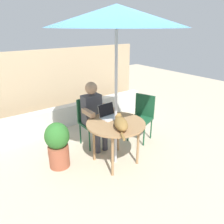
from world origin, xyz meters
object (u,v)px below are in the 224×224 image
chair_occupied (90,118)px  potted_plant_near_fence (58,144)px  chair_empty (142,114)px  patio_umbrella (117,16)px  cat (121,123)px  patio_table (116,127)px  person_seated (94,112)px  laptop (108,113)px

chair_occupied → potted_plant_near_fence: bearing=-156.6°
chair_occupied → chair_empty: same height
patio_umbrella → chair_empty: patio_umbrella is taller
chair_empty → cat: 1.17m
chair_empty → patio_table: bearing=-159.5°
person_seated → cat: 0.86m
patio_table → cat: (-0.06, -0.20, 0.15)m
patio_umbrella → cat: 1.47m
cat → potted_plant_near_fence: size_ratio=0.75×
chair_empty → laptop: bearing=-174.4°
chair_occupied → chair_empty: (0.94, -0.46, 0.00)m
patio_table → chair_empty: (0.94, 0.35, -0.13)m
laptop → potted_plant_near_fence: (-0.84, 0.20, -0.38)m
laptop → chair_occupied: bearing=94.2°
chair_empty → potted_plant_near_fence: bearing=176.4°
chair_occupied → cat: (-0.06, -1.01, 0.28)m
patio_umbrella → chair_occupied: patio_umbrella is taller
person_seated → potted_plant_near_fence: person_seated is taller
cat → patio_umbrella: bearing=72.6°
chair_occupied → patio_table: bearing=-90.0°
potted_plant_near_fence → person_seated: bearing=13.3°
person_seated → laptop: (0.04, -0.39, 0.09)m
patio_table → laptop: size_ratio=2.99×
chair_occupied → potted_plant_near_fence: 0.88m
laptop → patio_umbrella: bearing=-98.7°
chair_empty → laptop: laptop is taller
chair_empty → cat: chair_empty is taller
patio_umbrella → cat: (-0.06, -0.20, -1.46)m
patio_table → chair_empty: 1.01m
chair_empty → person_seated: 1.00m
patio_table → cat: 0.26m
patio_table → person_seated: person_seated is taller
person_seated → laptop: person_seated is taller
patio_table → chair_empty: chair_empty is taller
patio_table → potted_plant_near_fence: bearing=150.2°
laptop → cat: size_ratio=0.54×
patio_umbrella → laptop: (0.04, 0.26, -1.48)m
laptop → potted_plant_near_fence: bearing=166.8°
chair_empty → cat: bearing=-151.3°
chair_occupied → laptop: laptop is taller
person_seated → laptop: 0.40m
patio_table → cat: cat is taller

